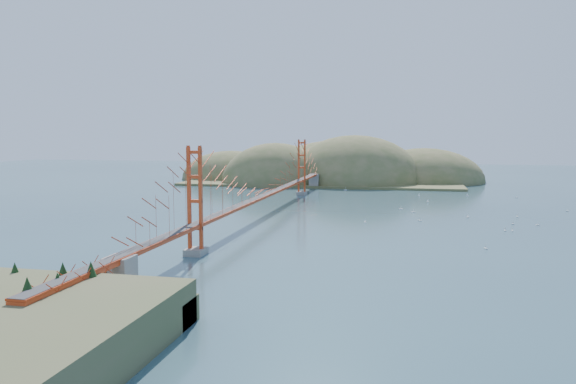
% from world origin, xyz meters
% --- Properties ---
extents(ground, '(320.00, 320.00, 0.00)m').
position_xyz_m(ground, '(0.00, 0.00, 0.00)').
color(ground, '#2A4854').
rests_on(ground, ground).
extents(bridge, '(2.20, 94.40, 12.00)m').
position_xyz_m(bridge, '(0.00, 0.18, 7.01)').
color(bridge, gray).
rests_on(bridge, ground).
extents(approach_viaduct, '(1.40, 12.00, 3.38)m').
position_xyz_m(approach_viaduct, '(0.00, -51.91, 2.55)').
color(approach_viaduct, '#AC3113').
rests_on(approach_viaduct, ground).
extents(promontory, '(9.00, 6.00, 0.24)m').
position_xyz_m(promontory, '(0.00, -48.50, 0.12)').
color(promontory, '#59544C').
rests_on(promontory, ground).
extents(fort, '(3.70, 2.30, 1.75)m').
position_xyz_m(fort, '(0.40, -47.80, 0.67)').
color(fort, brown).
rests_on(fort, ground).
extents(far_headlands, '(84.00, 58.00, 25.00)m').
position_xyz_m(far_headlands, '(2.21, 68.52, 0.00)').
color(far_headlands, olive).
rests_on(far_headlands, ground).
extents(sailboat_16, '(0.62, 0.62, 0.67)m').
position_xyz_m(sailboat_16, '(25.70, 23.05, 0.15)').
color(sailboat_16, white).
rests_on(sailboat_16, ground).
extents(sailboat_11, '(0.55, 0.55, 0.60)m').
position_xyz_m(sailboat_11, '(40.05, -1.63, 0.14)').
color(sailboat_11, white).
rests_on(sailboat_11, ground).
extents(sailboat_1, '(0.56, 0.57, 0.64)m').
position_xyz_m(sailboat_1, '(16.03, -4.11, 0.15)').
color(sailboat_1, white).
rests_on(sailboat_1, ground).
extents(sailboat_6, '(0.56, 0.56, 0.61)m').
position_xyz_m(sailboat_6, '(30.80, -20.17, 0.14)').
color(sailboat_6, white).
rests_on(sailboat_6, ground).
extents(sailboat_9, '(0.55, 0.55, 0.58)m').
position_xyz_m(sailboat_9, '(36.81, -1.29, 0.14)').
color(sailboat_9, white).
rests_on(sailboat_9, ground).
extents(sailboat_12, '(0.63, 0.53, 0.73)m').
position_xyz_m(sailboat_12, '(7.93, 41.91, 0.16)').
color(sailboat_12, white).
rests_on(sailboat_12, ground).
extents(sailboat_8, '(0.53, 0.50, 0.60)m').
position_xyz_m(sailboat_8, '(43.41, 33.81, 0.14)').
color(sailboat_8, white).
rests_on(sailboat_8, ground).
extents(sailboat_15, '(0.55, 0.55, 0.60)m').
position_xyz_m(sailboat_15, '(24.23, 33.73, 0.14)').
color(sailboat_15, white).
rests_on(sailboat_15, ground).
extents(sailboat_17, '(0.50, 0.43, 0.57)m').
position_xyz_m(sailboat_17, '(48.04, 14.72, 0.14)').
color(sailboat_17, white).
rests_on(sailboat_17, ground).
extents(sailboat_2, '(0.57, 0.57, 0.63)m').
position_xyz_m(sailboat_2, '(23.86, -0.97, 0.14)').
color(sailboat_2, white).
rests_on(sailboat_2, ground).
extents(sailboat_5, '(0.54, 0.56, 0.63)m').
position_xyz_m(sailboat_5, '(38.71, 6.25, 0.14)').
color(sailboat_5, white).
rests_on(sailboat_5, ground).
extents(sailboat_3, '(0.64, 0.58, 0.73)m').
position_xyz_m(sailboat_3, '(20.88, 11.83, 0.16)').
color(sailboat_3, white).
rests_on(sailboat_3, ground).
extents(sailboat_4, '(0.65, 0.65, 0.68)m').
position_xyz_m(sailboat_4, '(31.13, 4.09, 0.15)').
color(sailboat_4, white).
rests_on(sailboat_4, ground).
extents(sailboat_14, '(0.54, 0.59, 0.66)m').
position_xyz_m(sailboat_14, '(34.81, -7.37, 0.15)').
color(sailboat_14, white).
rests_on(sailboat_14, ground).
extents(sailboat_7, '(0.61, 0.61, 0.65)m').
position_xyz_m(sailboat_7, '(34.09, 35.82, 0.15)').
color(sailboat_7, white).
rests_on(sailboat_7, ground).
extents(sailboat_extra_0, '(0.46, 0.50, 0.57)m').
position_xyz_m(sailboat_extra_0, '(35.76, -7.22, 0.14)').
color(sailboat_extra_0, white).
rests_on(sailboat_extra_0, ground).
extents(sailboat_extra_1, '(0.62, 0.58, 0.70)m').
position_xyz_m(sailboat_extra_1, '(22.94, 8.02, 0.15)').
color(sailboat_extra_1, white).
rests_on(sailboat_extra_1, ground).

